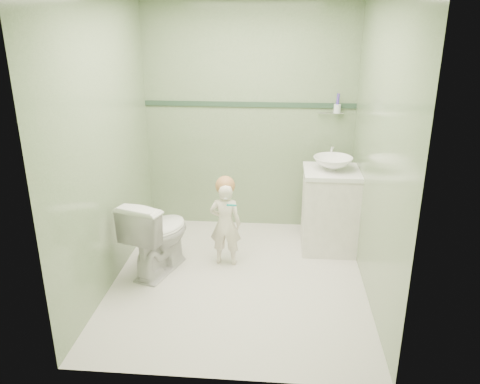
{
  "coord_description": "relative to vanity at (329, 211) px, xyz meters",
  "views": [
    {
      "loc": [
        0.33,
        -3.71,
        2.22
      ],
      "look_at": [
        0.0,
        0.15,
        0.78
      ],
      "focal_mm": 35.77,
      "sensor_mm": 36.0,
      "label": 1
    }
  ],
  "objects": [
    {
      "name": "hair_cap",
      "position": [
        -0.99,
        -0.37,
        0.37
      ],
      "size": [
        0.18,
        0.18,
        0.18
      ],
      "primitive_type": "sphere",
      "color": "#AD7544",
      "rests_on": "toddler"
    },
    {
      "name": "counter",
      "position": [
        0.0,
        0.0,
        0.41
      ],
      "size": [
        0.54,
        0.52,
        0.04
      ],
      "primitive_type": "cube",
      "color": "white",
      "rests_on": "vanity"
    },
    {
      "name": "cup_holder",
      "position": [
        0.05,
        0.48,
        0.93
      ],
      "size": [
        0.26,
        0.07,
        0.21
      ],
      "color": "silver",
      "rests_on": "room_shell"
    },
    {
      "name": "toilet",
      "position": [
        -1.58,
        -0.58,
        -0.04
      ],
      "size": [
        0.61,
        0.8,
        0.72
      ],
      "primitive_type": "imported",
      "rotation": [
        0.0,
        0.0,
        2.82
      ],
      "color": "white",
      "rests_on": "ground"
    },
    {
      "name": "teal_toothbrush",
      "position": [
        -0.92,
        -0.53,
        0.25
      ],
      "size": [
        0.11,
        0.13,
        0.08
      ],
      "color": "#0E9C99",
      "rests_on": "toddler"
    },
    {
      "name": "faucet",
      "position": [
        0.0,
        0.19,
        0.57
      ],
      "size": [
        0.03,
        0.13,
        0.18
      ],
      "color": "silver",
      "rests_on": "counter"
    },
    {
      "name": "ground",
      "position": [
        -0.84,
        -0.7,
        -0.4
      ],
      "size": [
        2.5,
        2.5,
        0.0
      ],
      "primitive_type": "plane",
      "color": "silver",
      "rests_on": "ground"
    },
    {
      "name": "vanity",
      "position": [
        0.0,
        0.0,
        0.0
      ],
      "size": [
        0.52,
        0.5,
        0.8
      ],
      "primitive_type": "cube",
      "color": "silver",
      "rests_on": "ground"
    },
    {
      "name": "toddler",
      "position": [
        -0.99,
        -0.4,
        0.0
      ],
      "size": [
        0.3,
        0.21,
        0.81
      ],
      "primitive_type": "imported",
      "rotation": [
        0.0,
        0.0,
        3.09
      ],
      "color": "silver",
      "rests_on": "ground"
    },
    {
      "name": "trim_stripe",
      "position": [
        -0.84,
        0.54,
        0.95
      ],
      "size": [
        2.2,
        0.02,
        0.05
      ],
      "primitive_type": "cube",
      "color": "#2B4633",
      "rests_on": "room_shell"
    },
    {
      "name": "room_shell",
      "position": [
        -0.84,
        -0.7,
        0.8
      ],
      "size": [
        2.5,
        2.54,
        2.4
      ],
      "color": "gray",
      "rests_on": "ground"
    },
    {
      "name": "basin",
      "position": [
        0.0,
        0.0,
        0.49
      ],
      "size": [
        0.37,
        0.37,
        0.13
      ],
      "primitive_type": "imported",
      "color": "white",
      "rests_on": "counter"
    }
  ]
}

